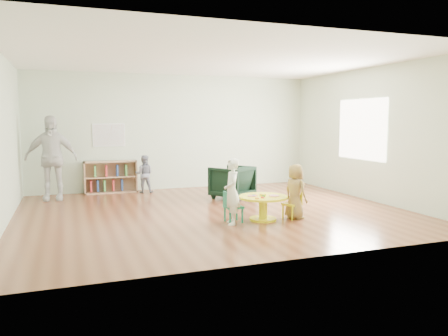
% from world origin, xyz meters
% --- Properties ---
extents(room, '(7.10, 7.00, 2.80)m').
position_xyz_m(room, '(0.01, 0.00, 1.89)').
color(room, brown).
rests_on(room, ground).
extents(activity_table, '(0.83, 0.83, 0.46)m').
position_xyz_m(activity_table, '(0.57, -0.94, 0.29)').
color(activity_table, yellow).
rests_on(activity_table, ground).
extents(kid_chair_left, '(0.29, 0.29, 0.52)m').
position_xyz_m(kid_chair_left, '(0.01, -0.91, 0.28)').
color(kid_chair_left, '#167C57').
rests_on(kid_chair_left, ground).
extents(kid_chair_right, '(0.34, 0.34, 0.50)m').
position_xyz_m(kid_chair_right, '(1.14, -0.97, 0.27)').
color(kid_chair_right, yellow).
rests_on(kid_chair_right, ground).
extents(bookshelf, '(1.20, 0.30, 0.75)m').
position_xyz_m(bookshelf, '(-1.61, 2.86, 0.37)').
color(bookshelf, tan).
rests_on(bookshelf, ground).
extents(alphabet_poster, '(0.74, 0.01, 0.54)m').
position_xyz_m(alphabet_poster, '(-1.60, 2.98, 1.35)').
color(alphabet_poster, white).
rests_on(alphabet_poster, ground).
extents(armchair, '(1.08, 1.08, 0.72)m').
position_xyz_m(armchair, '(0.81, 1.16, 0.36)').
color(armchair, black).
rests_on(armchair, ground).
extents(child_left, '(0.33, 0.44, 1.08)m').
position_xyz_m(child_left, '(-0.03, -1.02, 0.54)').
color(child_left, white).
rests_on(child_left, ground).
extents(child_right, '(0.42, 0.53, 0.95)m').
position_xyz_m(child_right, '(1.14, -1.02, 0.47)').
color(child_right, gold).
rests_on(child_right, ground).
extents(toddler, '(0.50, 0.44, 0.88)m').
position_xyz_m(toddler, '(-0.86, 2.57, 0.44)').
color(toddler, '#19203F').
rests_on(toddler, ground).
extents(adult_caretaker, '(1.10, 0.56, 1.80)m').
position_xyz_m(adult_caretaker, '(-2.87, 2.31, 0.90)').
color(adult_caretaker, silver).
rests_on(adult_caretaker, ground).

